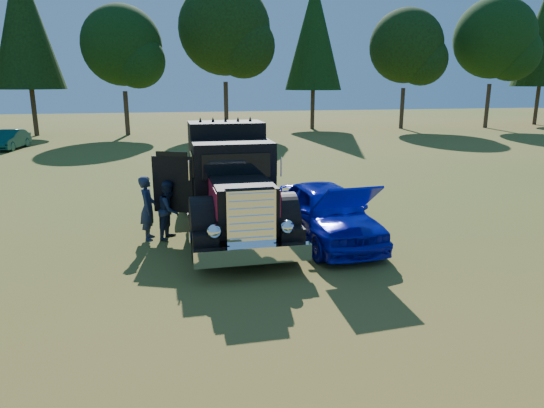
{
  "coord_description": "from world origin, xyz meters",
  "views": [
    {
      "loc": [
        -1.17,
        -11.03,
        4.06
      ],
      "look_at": [
        1.37,
        0.4,
        1.12
      ],
      "focal_mm": 32.0,
      "sensor_mm": 36.0,
      "label": 1
    }
  ],
  "objects_px": {
    "spectator_far": "(170,210)",
    "distant_teal_car": "(9,140)",
    "diamond_t_truck": "(231,188)",
    "hotrod_coupe": "(327,213)",
    "spectator_near": "(148,208)"
  },
  "relations": [
    {
      "from": "diamond_t_truck",
      "to": "spectator_far",
      "type": "xyz_separation_m",
      "value": [
        -1.66,
        -0.04,
        -0.5
      ]
    },
    {
      "from": "hotrod_coupe",
      "to": "spectator_near",
      "type": "relative_size",
      "value": 2.68
    },
    {
      "from": "diamond_t_truck",
      "to": "hotrod_coupe",
      "type": "xyz_separation_m",
      "value": [
        2.35,
        -1.16,
        -0.51
      ]
    },
    {
      "from": "hotrod_coupe",
      "to": "spectator_near",
      "type": "bearing_deg",
      "value": 165.93
    },
    {
      "from": "distant_teal_car",
      "to": "diamond_t_truck",
      "type": "bearing_deg",
      "value": -53.33
    },
    {
      "from": "spectator_far",
      "to": "distant_teal_car",
      "type": "bearing_deg",
      "value": 51.16
    },
    {
      "from": "hotrod_coupe",
      "to": "distant_teal_car",
      "type": "height_order",
      "value": "hotrod_coupe"
    },
    {
      "from": "hotrod_coupe",
      "to": "spectator_far",
      "type": "xyz_separation_m",
      "value": [
        -4.01,
        1.13,
        0.01
      ]
    },
    {
      "from": "hotrod_coupe",
      "to": "spectator_far",
      "type": "height_order",
      "value": "hotrod_coupe"
    },
    {
      "from": "diamond_t_truck",
      "to": "hotrod_coupe",
      "type": "height_order",
      "value": "diamond_t_truck"
    },
    {
      "from": "spectator_far",
      "to": "distant_teal_car",
      "type": "xyz_separation_m",
      "value": [
        -9.52,
        20.45,
        -0.18
      ]
    },
    {
      "from": "spectator_near",
      "to": "distant_teal_car",
      "type": "distance_m",
      "value": 22.32
    },
    {
      "from": "spectator_near",
      "to": "spectator_far",
      "type": "distance_m",
      "value": 0.56
    },
    {
      "from": "diamond_t_truck",
      "to": "spectator_near",
      "type": "xyz_separation_m",
      "value": [
        -2.21,
        -0.02,
        -0.43
      ]
    },
    {
      "from": "spectator_far",
      "to": "diamond_t_truck",
      "type": "bearing_deg",
      "value": -62.58
    }
  ]
}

